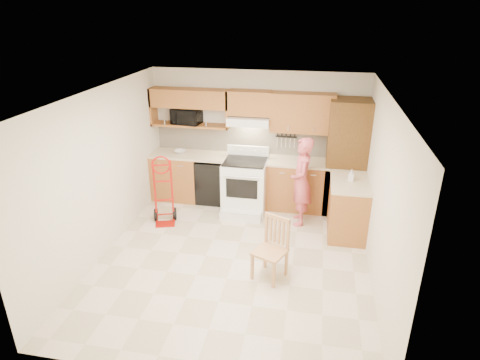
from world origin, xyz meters
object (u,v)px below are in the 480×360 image
(person, at_px, (301,182))
(hand_truck, at_px, (163,194))
(range, at_px, (244,182))
(dining_chair, at_px, (270,250))
(microwave, at_px, (186,116))

(person, distance_m, hand_truck, 2.39)
(range, distance_m, person, 1.09)
(range, xyz_separation_m, dining_chair, (0.71, -1.96, -0.13))
(range, bearing_deg, dining_chair, -70.06)
(person, height_order, dining_chair, person)
(hand_truck, distance_m, dining_chair, 2.37)
(person, bearing_deg, range, -111.05)
(microwave, xyz_separation_m, hand_truck, (-0.10, -1.18, -1.07))
(microwave, bearing_deg, dining_chair, -44.23)
(range, relative_size, hand_truck, 1.03)
(hand_truck, bearing_deg, range, 10.84)
(person, bearing_deg, microwave, -115.04)
(microwave, height_order, range, microwave)
(microwave, distance_m, person, 2.50)
(microwave, height_order, person, microwave)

